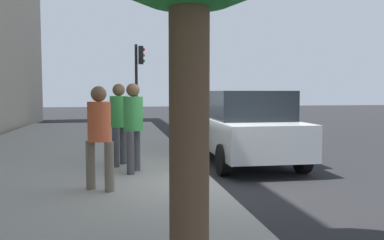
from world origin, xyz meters
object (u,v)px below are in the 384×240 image
at_px(parked_sedan_near, 245,127).
at_px(traffic_signal, 139,72).
at_px(pedestrian_bystander, 99,130).
at_px(pedestrian_at_meter, 133,120).
at_px(parking_officer, 119,117).
at_px(parking_meter, 173,121).

height_order(parked_sedan_near, traffic_signal, traffic_signal).
bearing_deg(traffic_signal, parked_sedan_near, -164.21).
xyz_separation_m(parked_sedan_near, traffic_signal, (7.74, 2.19, 1.68)).
bearing_deg(pedestrian_bystander, pedestrian_at_meter, 10.19).
bearing_deg(pedestrian_bystander, parking_officer, 25.63).
distance_m(parking_meter, parking_officer, 1.38).
relative_size(pedestrian_at_meter, parked_sedan_near, 0.40).
bearing_deg(parking_officer, traffic_signal, 108.20).
height_order(parking_meter, pedestrian_at_meter, pedestrian_at_meter).
bearing_deg(traffic_signal, parking_meter, -178.74).
distance_m(parking_meter, traffic_signal, 9.35).
distance_m(pedestrian_at_meter, parking_officer, 0.86).
relative_size(pedestrian_bystander, parking_officer, 0.95).
xyz_separation_m(pedestrian_at_meter, pedestrian_bystander, (-1.34, 0.59, -0.06)).
distance_m(pedestrian_bystander, parked_sedan_near, 4.35).
distance_m(pedestrian_at_meter, traffic_signal, 9.28).
xyz_separation_m(parking_officer, traffic_signal, (8.35, -0.85, 1.38)).
relative_size(parked_sedan_near, traffic_signal, 1.23).
distance_m(parking_officer, traffic_signal, 8.50).
distance_m(parking_officer, parked_sedan_near, 3.11).
bearing_deg(parked_sedan_near, traffic_signal, 15.79).
xyz_separation_m(pedestrian_bystander, traffic_signal, (10.50, -1.17, 1.44)).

